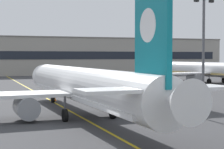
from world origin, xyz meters
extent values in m
plane|color=#3D3D3F|center=(0.00, 0.00, 0.00)|extent=(400.00, 400.00, 0.00)
cube|color=yellow|center=(0.00, 30.00, 0.00)|extent=(4.35, 179.96, 0.01)
cylinder|color=white|center=(0.60, 13.24, 3.50)|extent=(5.70, 36.15, 3.80)
cone|color=white|center=(-0.42, 32.51, 3.50)|extent=(3.74, 2.79, 3.61)
cone|color=white|center=(1.63, -6.13, 3.90)|extent=(2.99, 2.95, 2.85)
cube|color=white|center=(0.60, 13.24, 2.46)|extent=(5.47, 33.27, 0.44)
cube|color=black|center=(-0.32, 30.61, 4.17)|extent=(2.90, 1.25, 0.60)
cube|color=white|center=(0.57, 13.84, 2.65)|extent=(32.21, 6.49, 0.36)
cylinder|color=gray|center=(-5.57, 12.51, 1.43)|extent=(2.49, 3.72, 2.30)
cylinder|color=black|center=(-5.67, 14.36, 1.43)|extent=(1.96, 0.28, 1.95)
cylinder|color=gray|center=(6.81, 13.17, 1.43)|extent=(2.49, 3.72, 2.30)
cylinder|color=black|center=(6.72, 15.02, 1.43)|extent=(1.96, 0.28, 1.95)
cube|color=#0F7A89|center=(1.44, -2.54, 8.05)|extent=(0.65, 4.81, 7.20)
cylinder|color=white|center=(1.42, -2.24, 8.77)|extent=(0.57, 2.42, 2.40)
cube|color=white|center=(1.47, -3.14, 4.36)|extent=(11.13, 3.38, 0.24)
cylinder|color=#4C4C51|center=(-0.17, 27.72, 1.48)|extent=(0.24, 0.24, 1.60)
cylinder|color=black|center=(-0.17, 27.72, 0.45)|extent=(0.45, 0.92, 0.90)
cylinder|color=#4C4C51|center=(-1.89, 11.10, 1.77)|extent=(0.24, 0.24, 1.60)
cylinder|color=black|center=(-1.89, 11.10, 0.65)|extent=(0.47, 1.32, 1.30)
cylinder|color=#4C4C51|center=(3.30, 11.38, 1.77)|extent=(0.24, 0.24, 1.60)
cylinder|color=black|center=(3.30, 11.38, 0.65)|extent=(0.47, 1.32, 1.30)
cylinder|color=white|center=(44.65, 56.14, 3.34)|extent=(10.08, 34.47, 3.63)
cone|color=white|center=(41.15, 74.25, 3.34)|extent=(3.86, 3.09, 3.45)
cube|color=#DBBC66|center=(44.65, 56.14, 2.35)|extent=(9.49, 31.75, 0.42)
cube|color=black|center=(41.50, 72.47, 3.98)|extent=(2.87, 1.55, 0.57)
cube|color=white|center=(44.54, 56.71, 2.53)|extent=(30.89, 10.30, 0.34)
cylinder|color=gray|center=(38.90, 54.65, 1.37)|extent=(2.81, 3.79, 2.20)
cylinder|color=black|center=(38.57, 56.38, 1.37)|extent=(1.87, 0.52, 1.87)
cylinder|color=black|center=(50.20, 58.63, 1.37)|extent=(1.87, 0.52, 1.87)
cylinder|color=#4C4C51|center=(42.02, 69.75, 1.41)|extent=(0.23, 0.23, 1.53)
cylinder|color=black|center=(42.02, 69.75, 0.43)|extent=(0.54, 0.92, 0.86)
cylinder|color=#4C4C51|center=(42.57, 53.80, 1.70)|extent=(0.23, 0.23, 1.53)
cylinder|color=black|center=(42.57, 53.80, 0.62)|extent=(0.61, 1.29, 1.24)
cylinder|color=#4C4C51|center=(47.45, 54.74, 1.70)|extent=(0.23, 0.23, 1.53)
cylinder|color=black|center=(47.45, 54.74, 0.62)|extent=(0.61, 1.29, 1.24)
cylinder|color=#515156|center=(12.39, 8.38, 6.39)|extent=(0.28, 0.28, 12.77)
cylinder|color=#333338|center=(12.39, 8.38, 0.05)|extent=(0.90, 0.90, 0.10)
cube|color=black|center=(11.49, 8.38, 12.42)|extent=(0.44, 0.36, 0.28)
cube|color=black|center=(13.29, 8.38, 12.42)|extent=(0.44, 0.36, 0.28)
cone|color=orange|center=(0.52, 29.63, 0.28)|extent=(0.36, 0.36, 0.55)
cylinder|color=white|center=(0.52, 29.63, 0.30)|extent=(0.23, 0.23, 0.07)
cube|color=orange|center=(0.52, 29.63, 0.01)|extent=(0.44, 0.44, 0.03)
cube|color=#9E998E|center=(-0.39, 111.92, 6.59)|extent=(162.88, 12.00, 13.18)
cube|color=black|center=(-0.39, 105.87, 6.99)|extent=(156.37, 0.12, 2.80)
cube|color=slate|center=(-0.39, 111.92, 13.38)|extent=(163.28, 12.40, 0.40)
camera|label=1|loc=(-9.89, -27.14, 6.59)|focal=62.03mm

